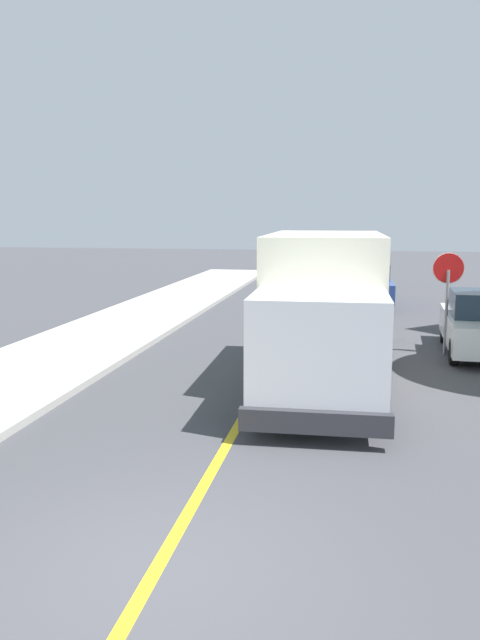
% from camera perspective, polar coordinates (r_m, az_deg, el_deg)
% --- Properties ---
extents(ground_plane, '(120.00, 120.00, 0.00)m').
position_cam_1_polar(ground_plane, '(7.15, -7.44, -21.07)').
color(ground_plane, '#424247').
extents(centre_line_yellow, '(0.16, 56.00, 0.01)m').
position_cam_1_polar(centre_line_yellow, '(16.38, 3.25, -3.38)').
color(centre_line_yellow, gold).
rests_on(centre_line_yellow, ground).
extents(box_truck, '(2.57, 7.23, 3.20)m').
position_cam_1_polar(box_truck, '(13.63, 7.46, 1.50)').
color(box_truck, '#F2EDCC').
rests_on(box_truck, ground).
extents(parked_car_near, '(1.92, 4.45, 1.67)m').
position_cam_1_polar(parked_car_near, '(20.30, 10.36, 1.23)').
color(parked_car_near, silver).
rests_on(parked_car_near, ground).
extents(parked_car_mid, '(1.89, 4.44, 1.67)m').
position_cam_1_polar(parked_car_mid, '(26.31, 11.32, 3.03)').
color(parked_car_mid, '#2D4793').
rests_on(parked_car_mid, ground).
extents(parked_car_far, '(1.86, 4.42, 1.67)m').
position_cam_1_polar(parked_car_far, '(32.83, 9.96, 4.30)').
color(parked_car_far, '#4C564C').
rests_on(parked_car_far, ground).
extents(stop_sign, '(0.80, 0.10, 2.65)m').
position_cam_1_polar(stop_sign, '(17.38, 17.98, 3.11)').
color(stop_sign, gray).
rests_on(stop_sign, ground).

